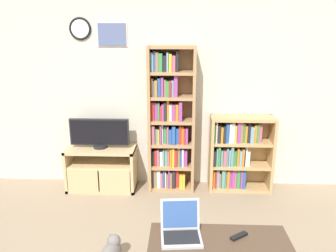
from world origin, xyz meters
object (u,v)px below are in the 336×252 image
at_px(tv_stand, 102,168).
at_px(laptop, 181,228).
at_px(bookshelf_tall, 170,124).
at_px(television, 100,133).
at_px(remote_near_laptop, 239,236).
at_px(coffee_table, 219,246).
at_px(bookshelf_short, 236,153).

distance_m(tv_stand, laptop, 1.92).
bearing_deg(bookshelf_tall, tv_stand, -174.71).
relative_size(tv_stand, television, 1.17).
relative_size(television, remote_near_laptop, 4.84).
height_order(bookshelf_tall, coffee_table, bookshelf_tall).
bearing_deg(bookshelf_short, laptop, -112.65).
bearing_deg(bookshelf_short, television, -178.02).
distance_m(bookshelf_short, remote_near_laptop, 1.72).
bearing_deg(coffee_table, bookshelf_short, 77.13).
bearing_deg(coffee_table, television, 128.38).
relative_size(television, laptop, 2.19).
relative_size(tv_stand, bookshelf_short, 0.91).
xyz_separation_m(television, coffee_table, (1.35, -1.70, -0.38)).
bearing_deg(bookshelf_tall, remote_near_laptop, -70.05).
height_order(tv_stand, bookshelf_tall, bookshelf_tall).
xyz_separation_m(tv_stand, remote_near_laptop, (1.50, -1.61, 0.14)).
distance_m(coffee_table, remote_near_laptop, 0.18).
height_order(tv_stand, remote_near_laptop, tv_stand).
bearing_deg(television, tv_stand, -76.43).
distance_m(bookshelf_tall, bookshelf_short, 0.94).
bearing_deg(tv_stand, television, 103.57).
relative_size(bookshelf_short, coffee_table, 0.87).
xyz_separation_m(tv_stand, coffee_table, (1.34, -1.67, 0.09)).
height_order(bookshelf_tall, laptop, bookshelf_tall).
relative_size(coffee_table, remote_near_laptop, 7.16).
height_order(tv_stand, bookshelf_short, bookshelf_short).
bearing_deg(bookshelf_short, bookshelf_tall, -179.60).
relative_size(bookshelf_tall, laptop, 5.34).
bearing_deg(bookshelf_tall, bookshelf_short, 0.40).
bearing_deg(laptop, bookshelf_tall, 89.83).
xyz_separation_m(television, remote_near_laptop, (1.51, -1.64, -0.33)).
xyz_separation_m(television, laptop, (1.04, -1.64, -0.27)).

